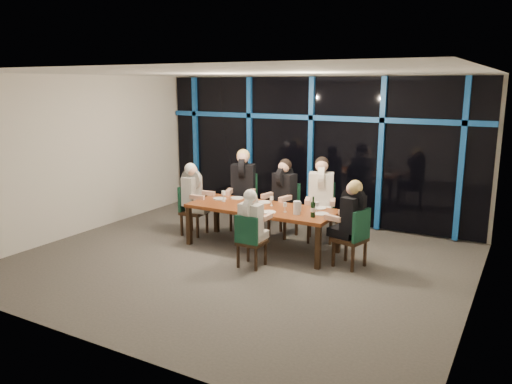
% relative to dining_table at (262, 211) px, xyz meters
% --- Properties ---
extents(room, '(7.04, 7.00, 3.02)m').
position_rel_dining_table_xyz_m(room, '(0.00, -0.80, 1.34)').
color(room, '#57524D').
rests_on(room, ground).
extents(window_wall, '(6.86, 0.43, 2.94)m').
position_rel_dining_table_xyz_m(window_wall, '(0.01, 2.13, 0.87)').
color(window_wall, black).
rests_on(window_wall, ground).
extents(dining_table, '(2.60, 1.00, 0.75)m').
position_rel_dining_table_xyz_m(dining_table, '(0.00, 0.00, 0.00)').
color(dining_table, brown).
rests_on(dining_table, ground).
extents(chair_far_left, '(0.64, 0.64, 1.08)m').
position_rel_dining_table_xyz_m(chair_far_left, '(-0.94, 0.96, -0.08)').
color(chair_far_left, black).
rests_on(chair_far_left, ground).
extents(chair_far_mid, '(0.54, 0.54, 1.00)m').
position_rel_dining_table_xyz_m(chair_far_mid, '(0.00, 0.94, -0.12)').
color(chair_far_mid, black).
rests_on(chair_far_mid, ground).
extents(chair_far_right, '(0.62, 0.62, 1.06)m').
position_rel_dining_table_xyz_m(chair_far_right, '(0.69, 0.99, -0.09)').
color(chair_far_right, black).
rests_on(chair_far_right, ground).
extents(chair_end_left, '(0.47, 0.47, 0.94)m').
position_rel_dining_table_xyz_m(chair_end_left, '(-1.60, 0.09, -0.16)').
color(chair_end_left, black).
rests_on(chair_end_left, ground).
extents(chair_end_right, '(0.54, 0.54, 0.95)m').
position_rel_dining_table_xyz_m(chair_end_right, '(1.71, -0.12, -0.15)').
color(chair_end_right, black).
rests_on(chair_end_right, ground).
extents(chair_near_mid, '(0.40, 0.40, 0.85)m').
position_rel_dining_table_xyz_m(chair_near_mid, '(0.29, -0.92, -0.20)').
color(chair_near_mid, black).
rests_on(chair_near_mid, ground).
extents(diner_far_left, '(0.65, 0.74, 1.05)m').
position_rel_dining_table_xyz_m(diner_far_left, '(-0.90, 0.88, 0.35)').
color(diner_far_left, black).
rests_on(diner_far_left, ground).
extents(diner_far_mid, '(0.54, 0.66, 0.98)m').
position_rel_dining_table_xyz_m(diner_far_mid, '(-0.01, 0.86, 0.27)').
color(diner_far_mid, black).
rests_on(diner_far_mid, ground).
extents(diner_far_right, '(0.63, 0.72, 1.03)m').
position_rel_dining_table_xyz_m(diner_far_right, '(0.72, 0.91, 0.33)').
color(diner_far_right, silver).
rests_on(diner_far_right, ground).
extents(diner_end_left, '(0.60, 0.49, 0.92)m').
position_rel_dining_table_xyz_m(diner_end_left, '(-1.52, 0.10, 0.22)').
color(diner_end_left, black).
rests_on(diner_end_left, ground).
extents(diner_end_right, '(0.64, 0.54, 0.93)m').
position_rel_dining_table_xyz_m(diner_end_right, '(1.63, -0.10, 0.23)').
color(diner_end_right, black).
rests_on(diner_end_right, ground).
extents(diner_near_mid, '(0.43, 0.53, 0.83)m').
position_rel_dining_table_xyz_m(diner_near_mid, '(0.29, -0.85, 0.14)').
color(diner_near_mid, silver).
rests_on(diner_near_mid, ground).
extents(plate_far_left, '(0.24, 0.24, 0.01)m').
position_rel_dining_table_xyz_m(plate_far_left, '(-0.71, 0.35, 0.08)').
color(plate_far_left, white).
rests_on(plate_far_left, dining_table).
extents(plate_far_mid, '(0.24, 0.24, 0.01)m').
position_rel_dining_table_xyz_m(plate_far_mid, '(-0.12, 0.30, 0.08)').
color(plate_far_mid, white).
rests_on(plate_far_mid, dining_table).
extents(plate_far_right, '(0.24, 0.24, 0.01)m').
position_rel_dining_table_xyz_m(plate_far_right, '(0.90, 0.37, 0.08)').
color(plate_far_right, white).
rests_on(plate_far_right, dining_table).
extents(plate_end_left, '(0.24, 0.24, 0.01)m').
position_rel_dining_table_xyz_m(plate_end_left, '(-0.96, 0.14, 0.08)').
color(plate_end_left, white).
rests_on(plate_end_left, dining_table).
extents(plate_end_right, '(0.24, 0.24, 0.01)m').
position_rel_dining_table_xyz_m(plate_end_right, '(1.09, 0.04, 0.08)').
color(plate_end_right, white).
rests_on(plate_end_right, dining_table).
extents(plate_near_mid, '(0.24, 0.24, 0.01)m').
position_rel_dining_table_xyz_m(plate_near_mid, '(0.29, -0.29, 0.08)').
color(plate_near_mid, white).
rests_on(plate_near_mid, dining_table).
extents(wine_bottle, '(0.08, 0.08, 0.33)m').
position_rel_dining_table_xyz_m(wine_bottle, '(1.04, -0.19, 0.20)').
color(wine_bottle, black).
rests_on(wine_bottle, dining_table).
extents(water_pitcher, '(0.14, 0.12, 0.22)m').
position_rel_dining_table_xyz_m(water_pitcher, '(0.74, -0.16, 0.18)').
color(water_pitcher, silver).
rests_on(water_pitcher, dining_table).
extents(tea_light, '(0.05, 0.05, 0.03)m').
position_rel_dining_table_xyz_m(tea_light, '(-0.01, -0.28, 0.08)').
color(tea_light, '#FFA54C').
rests_on(tea_light, dining_table).
extents(wine_glass_a, '(0.06, 0.06, 0.16)m').
position_rel_dining_table_xyz_m(wine_glass_a, '(-0.26, -0.07, 0.19)').
color(wine_glass_a, silver).
rests_on(wine_glass_a, dining_table).
extents(wine_glass_b, '(0.06, 0.06, 0.16)m').
position_rel_dining_table_xyz_m(wine_glass_b, '(0.11, 0.17, 0.19)').
color(wine_glass_b, silver).
rests_on(wine_glass_b, dining_table).
extents(wine_glass_c, '(0.06, 0.06, 0.16)m').
position_rel_dining_table_xyz_m(wine_glass_c, '(0.51, -0.13, 0.18)').
color(wine_glass_c, white).
rests_on(wine_glass_c, dining_table).
extents(wine_glass_d, '(0.07, 0.07, 0.19)m').
position_rel_dining_table_xyz_m(wine_glass_d, '(-0.80, 0.02, 0.21)').
color(wine_glass_d, white).
rests_on(wine_glass_d, dining_table).
extents(wine_glass_e, '(0.07, 0.07, 0.18)m').
position_rel_dining_table_xyz_m(wine_glass_e, '(0.99, 0.08, 0.20)').
color(wine_glass_e, white).
rests_on(wine_glass_e, dining_table).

